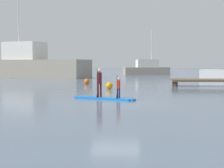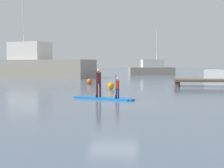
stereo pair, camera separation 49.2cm
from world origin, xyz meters
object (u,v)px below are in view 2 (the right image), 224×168
at_px(paddler_adult, 98,81).
at_px(mooring_buoy_mid, 111,86).
at_px(trawler_grey_distant, 152,69).
at_px(paddleboard_near, 104,98).
at_px(fishing_boat_white_large, 36,65).
at_px(mooring_buoy_far, 90,81).
at_px(paddler_child_solo, 117,87).

height_order(paddler_adult, mooring_buoy_mid, paddler_adult).
relative_size(paddler_adult, trawler_grey_distant, 0.20).
bearing_deg(paddleboard_near, mooring_buoy_mid, 92.96).
relative_size(fishing_boat_white_large, mooring_buoy_mid, 30.87).
bearing_deg(trawler_grey_distant, fishing_boat_white_large, -147.45).
height_order(fishing_boat_white_large, mooring_buoy_far, fishing_boat_white_large).
bearing_deg(fishing_boat_white_large, mooring_buoy_mid, -57.83).
relative_size(paddler_child_solo, mooring_buoy_mid, 2.36).
bearing_deg(paddler_child_solo, mooring_buoy_mid, 98.85).
bearing_deg(mooring_buoy_far, fishing_boat_white_large, 124.91).
relative_size(paddler_child_solo, fishing_boat_white_large, 0.08).
distance_m(fishing_boat_white_large, mooring_buoy_far, 17.65).
xyz_separation_m(paddleboard_near, paddler_child_solo, (0.80, -0.34, 0.69)).
relative_size(paddler_adult, fishing_boat_white_large, 0.10).
xyz_separation_m(paddleboard_near, mooring_buoy_far, (-3.02, 12.95, 0.22)).
bearing_deg(mooring_buoy_far, trawler_grey_distant, 76.09).
height_order(paddler_adult, trawler_grey_distant, trawler_grey_distant).
height_order(paddler_child_solo, mooring_buoy_mid, paddler_child_solo).
xyz_separation_m(paddleboard_near, trawler_grey_distant, (3.11, 37.72, 0.96)).
bearing_deg(paddler_adult, paddler_child_solo, -22.62).
bearing_deg(paddleboard_near, paddler_child_solo, -23.14).
bearing_deg(trawler_grey_distant, paddleboard_near, -94.71).
height_order(paddleboard_near, fishing_boat_white_large, fishing_boat_white_large).
xyz_separation_m(fishing_boat_white_large, mooring_buoy_mid, (12.72, -20.22, -1.45)).
bearing_deg(paddleboard_near, trawler_grey_distant, 85.29).
xyz_separation_m(mooring_buoy_mid, mooring_buoy_far, (-2.65, 5.80, -0.00)).
relative_size(paddler_adult, mooring_buoy_mid, 2.97).
distance_m(paddler_adult, trawler_grey_distant, 37.75).
height_order(paddler_adult, paddler_child_solo, paddler_adult).
relative_size(trawler_grey_distant, mooring_buoy_mid, 14.51).
relative_size(paddler_adult, paddler_child_solo, 1.26).
bearing_deg(mooring_buoy_mid, fishing_boat_white_large, 122.17).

